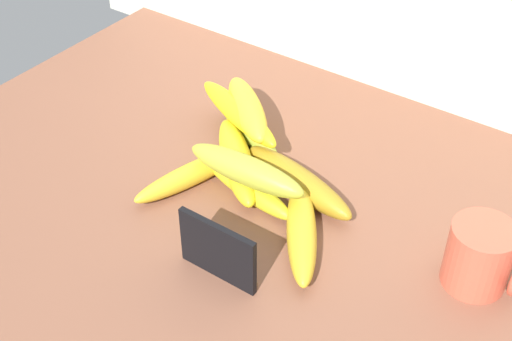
{
  "coord_description": "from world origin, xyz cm",
  "views": [
    {
      "loc": [
        40.94,
        -58.34,
        68.1
      ],
      "look_at": [
        -1.69,
        2.4,
        8.0
      ],
      "focal_mm": 49.37,
      "sensor_mm": 36.0,
      "label": 1
    }
  ],
  "objects": [
    {
      "name": "counter_top",
      "position": [
        0.0,
        0.0,
        1.5
      ],
      "size": [
        110.0,
        76.0,
        3.0
      ],
      "primitive_type": "cube",
      "color": "brown",
      "rests_on": "ground"
    },
    {
      "name": "chalkboard_sign",
      "position": [
        2.82,
        -12.01,
        6.86
      ],
      "size": [
        11.0,
        1.8,
        8.4
      ],
      "color": "black",
      "rests_on": "counter_top"
    },
    {
      "name": "coffee_mug",
      "position": [
        29.24,
        5.15,
        7.32
      ],
      "size": [
        9.41,
        7.91,
        8.63
      ],
      "color": "#D3563E",
      "rests_on": "counter_top"
    },
    {
      "name": "banana_0",
      "position": [
        -10.47,
        13.02,
        4.69
      ],
      "size": [
        16.85,
        10.48,
        3.37
      ],
      "primitive_type": "ellipsoid",
      "rotation": [
        0.0,
        0.0,
        2.69
      ],
      "color": "#A0B335",
      "rests_on": "counter_top"
    },
    {
      "name": "banana_1",
      "position": [
        -3.32,
        2.15,
        4.65
      ],
      "size": [
        18.57,
        7.24,
        3.3
      ],
      "primitive_type": "ellipsoid",
      "rotation": [
        0.0,
        0.0,
        6.06
      ],
      "color": "yellow",
      "rests_on": "counter_top"
    },
    {
      "name": "banana_2",
      "position": [
        -7.24,
        5.56,
        5.18
      ],
      "size": [
        17.64,
        17.22,
        4.36
      ],
      "primitive_type": "ellipsoid",
      "rotation": [
        0.0,
        0.0,
        5.52
      ],
      "color": "yellow",
      "rests_on": "counter_top"
    },
    {
      "name": "banana_3",
      "position": [
        8.09,
        -1.3,
        4.94
      ],
      "size": [
        13.9,
        18.1,
        3.87
      ],
      "primitive_type": "ellipsoid",
      "rotation": [
        0.0,
        0.0,
        5.3
      ],
      "color": "gold",
      "rests_on": "counter_top"
    },
    {
      "name": "banana_4",
      "position": [
        -11.05,
        0.46,
        4.65
      ],
      "size": [
        8.65,
        19.43,
        3.3
      ],
      "primitive_type": "ellipsoid",
      "rotation": [
        0.0,
        0.0,
        4.42
      ],
      "color": "gold",
      "rests_on": "counter_top"
    },
    {
      "name": "banana_5",
      "position": [
        2.44,
        6.76,
        5.09
      ],
      "size": [
        20.65,
        8.96,
        4.18
      ],
      "primitive_type": "ellipsoid",
      "rotation": [
        0.0,
        0.0,
        2.9
      ],
      "color": "olive",
      "rests_on": "counter_top"
    },
    {
      "name": "banana_6",
      "position": [
        -2.61,
        1.34,
        8.34
      ],
      "size": [
        18.33,
        4.42,
        4.09
      ],
      "primitive_type": "ellipsoid",
      "rotation": [
        0.0,
        0.0,
        6.3
      ],
      "color": "#A9AF33",
      "rests_on": "banana_1"
    },
    {
      "name": "banana_7",
      "position": [
        -11.71,
        12.02,
        8.15
      ],
      "size": [
        19.86,
        10.89,
        3.54
      ],
      "primitive_type": "ellipsoid",
      "rotation": [
        0.0,
        0.0,
        2.75
      ],
      "color": "yellow",
      "rests_on": "banana_0"
    },
    {
      "name": "banana_8",
      "position": [
        -10.87,
        13.22,
        8.56
      ],
      "size": [
        15.82,
        14.44,
        4.38
      ],
      "primitive_type": "ellipsoid",
      "rotation": [
        0.0,
        0.0,
        2.43
      ],
      "color": "yellow",
      "rests_on": "banana_0"
    }
  ]
}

